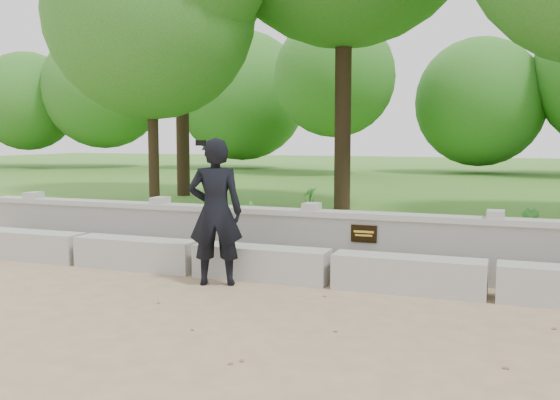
{
  "coord_description": "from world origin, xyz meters",
  "views": [
    {
      "loc": [
        2.18,
        -5.87,
        1.96
      ],
      "look_at": [
        -0.6,
        1.57,
        1.14
      ],
      "focal_mm": 40.0,
      "sensor_mm": 36.0,
      "label": 1
    }
  ],
  "objects": [
    {
      "name": "man_main",
      "position": [
        -1.45,
        1.42,
        0.97
      ],
      "size": [
        0.82,
        0.76,
        1.94
      ],
      "color": "black",
      "rests_on": "ground"
    },
    {
      "name": "parapet_wall",
      "position": [
        0.0,
        2.6,
        0.46
      ],
      "size": [
        12.5,
        0.35,
        0.9
      ],
      "color": "#A2A099",
      "rests_on": "ground"
    },
    {
      "name": "ground",
      "position": [
        0.0,
        0.0,
        0.0
      ],
      "size": [
        80.0,
        80.0,
        0.0
      ],
      "primitive_type": "plane",
      "color": "tan",
      "rests_on": "ground"
    },
    {
      "name": "shrub_a",
      "position": [
        -1.97,
        3.86,
        0.55
      ],
      "size": [
        0.38,
        0.37,
        0.6
      ],
      "primitive_type": "imported",
      "rotation": [
        0.0,
        0.0,
        0.73
      ],
      "color": "#377E2A",
      "rests_on": "lawn"
    },
    {
      "name": "shrub_b",
      "position": [
        2.48,
        4.28,
        0.55
      ],
      "size": [
        0.43,
        0.41,
        0.6
      ],
      "primitive_type": "imported",
      "rotation": [
        0.0,
        0.0,
        2.5
      ],
      "color": "#377E2A",
      "rests_on": "lawn"
    },
    {
      "name": "concrete_bench",
      "position": [
        0.0,
        1.9,
        0.22
      ],
      "size": [
        11.9,
        0.45,
        0.45
      ],
      "color": "#ACAAA3",
      "rests_on": "ground"
    },
    {
      "name": "lawn",
      "position": [
        0.0,
        14.0,
        0.12
      ],
      "size": [
        40.0,
        22.0,
        0.25
      ],
      "primitive_type": "cube",
      "color": "#387421",
      "rests_on": "ground"
    },
    {
      "name": "shrub_d",
      "position": [
        -1.69,
        6.24,
        0.58
      ],
      "size": [
        0.49,
        0.5,
        0.66
      ],
      "primitive_type": "imported",
      "rotation": [
        0.0,
        0.0,
        5.41
      ],
      "color": "#377E2A",
      "rests_on": "lawn"
    }
  ]
}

